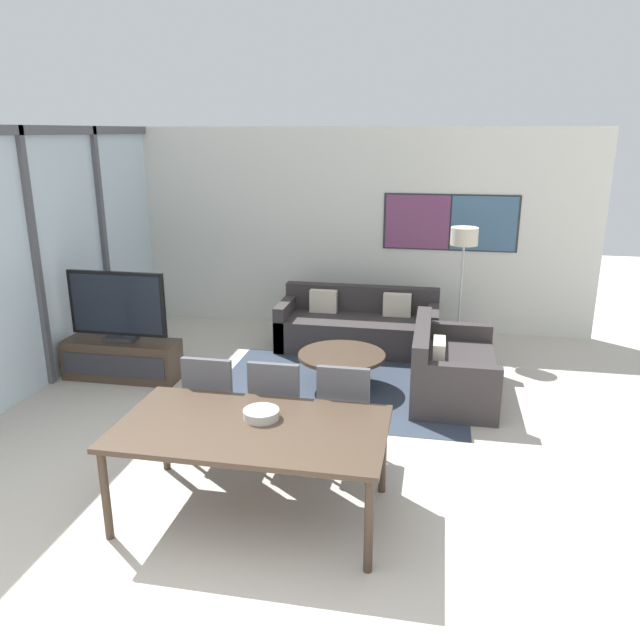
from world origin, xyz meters
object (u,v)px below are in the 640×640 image
Objects in this scene: tv_console at (122,359)px; dining_chair_left at (213,402)px; dining_table at (251,433)px; sofa_main at (359,327)px; floor_lamp at (464,247)px; sofa_side at (447,371)px; dining_chair_centre at (278,408)px; television at (117,307)px; dining_chair_right at (345,412)px; coffee_table at (342,362)px; fruit_bowl at (261,413)px.

dining_chair_left is (1.68, -1.54, 0.30)m from tv_console.
dining_table is at bearing -52.49° from dining_chair_left.
sofa_main is 1.69m from floor_lamp.
sofa_side is 1.56× the size of dining_chair_centre.
dining_chair_left is at bearing 127.51° from dining_table.
sofa_main is 3.18m from dining_chair_centre.
tv_console is 1.37× the size of dining_chair_left.
sofa_side reaches higher than tv_console.
television reaches higher than dining_chair_centre.
sofa_side is at bearing 64.45° from dining_chair_right.
sofa_main is (2.52, 1.62, -0.59)m from television.
dining_chair_centre is 0.57m from dining_chair_right.
coffee_table is (2.52, 0.19, 0.07)m from tv_console.
tv_console is 0.64× the size of sofa_main.
sofa_main is at bearing 75.21° from dining_chair_left.
dining_chair_left reaches higher than fruit_bowl.
tv_console is 1.37× the size of dining_chair_right.
floor_lamp reaches higher than tv_console.
sofa_main is 3.93m from dining_table.
dining_chair_centre is 3.59× the size of fruit_bowl.
dining_table is (2.25, -2.28, -0.19)m from television.
tv_console is at bearing 136.76° from fruit_bowl.
fruit_bowl is at bearing -86.25° from dining_chair_centre.
floor_lamp is (3.80, 1.71, 0.50)m from television.
fruit_bowl is at bearing -43.24° from tv_console.
fruit_bowl reaches higher than dining_table.
tv_console is 1.37× the size of dining_chair_centre.
coffee_table is 2.25m from floor_lamp.
dining_chair_left and dining_chair_centre have the same top height.
dining_chair_right is at bearing 1.31° from dining_chair_left.
coffee_table is at bearing -130.17° from floor_lamp.
sofa_side is 1.97m from dining_chair_right.
dining_chair_left is 0.89m from fruit_bowl.
coffee_table is at bearing 4.33° from television.
sofa_side is at bearing 60.32° from fruit_bowl.
floor_lamp reaches higher than dining_table.
sofa_main is 3.81m from fruit_bowl.
dining_chair_centre is at bearing 0.26° from dining_chair_left.
sofa_side is 2.80m from fruit_bowl.
tv_console is at bearing 151.70° from dining_chair_right.
dining_chair_right is at bearing 50.54° from fruit_bowl.
dining_chair_centre is (-0.00, 0.74, -0.14)m from dining_table.
coffee_table is 1.00× the size of dining_chair_left.
dining_chair_centre is at bearing 141.72° from sofa_side.
coffee_table is 1.75m from dining_chair_right.
television is 3.05m from sofa_main.
television is at bearing 151.69° from dining_chair_right.
floor_lamp reaches higher than dining_chair_right.
television reaches higher than tv_console.
floor_lamp is (1.28, 0.09, 1.09)m from sofa_main.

